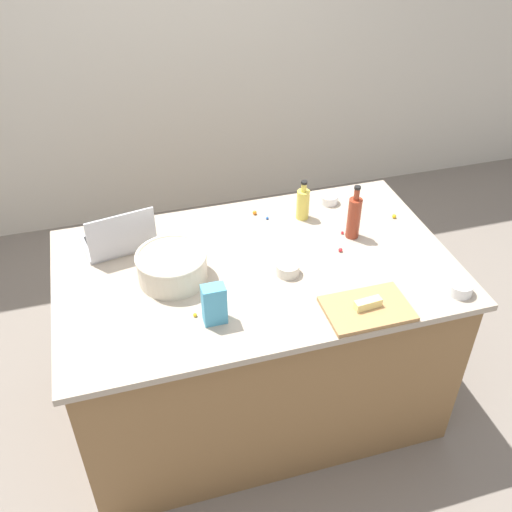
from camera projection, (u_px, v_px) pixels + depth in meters
name	position (u px, v px, depth m)	size (l,w,h in m)	color
ground_plane	(256.00, 398.00, 3.08)	(12.00, 12.00, 0.00)	slate
wall_back	(172.00, 36.00, 3.81)	(8.00, 0.10, 2.60)	beige
island_counter	(256.00, 338.00, 2.80)	(1.72, 1.04, 0.90)	olive
laptop	(119.00, 239.00, 2.61)	(0.34, 0.28, 0.22)	#B7B7BC
mixing_bowl_large	(172.00, 266.00, 2.42)	(0.30, 0.30, 0.13)	beige
bottle_soy	(354.00, 217.00, 2.64)	(0.06, 0.06, 0.27)	maroon
bottle_oil	(303.00, 203.00, 2.78)	(0.06, 0.06, 0.20)	#DBC64C
cutting_board	(367.00, 309.00, 2.30)	(0.34, 0.23, 0.02)	#AD7F4C
butter_stick_left	(368.00, 304.00, 2.28)	(0.11, 0.04, 0.04)	#F4E58C
ramekin_small	(288.00, 269.00, 2.47)	(0.10, 0.10, 0.05)	beige
ramekin_medium	(460.00, 288.00, 2.37)	(0.10, 0.10, 0.05)	white
ramekin_wide	(329.00, 199.00, 2.92)	(0.09, 0.09, 0.04)	white
candy_bag	(214.00, 304.00, 2.20)	(0.09, 0.06, 0.17)	#4CA5CC
candy_0	(195.00, 315.00, 2.27)	(0.02, 0.02, 0.02)	yellow
candy_1	(340.00, 250.00, 2.60)	(0.02, 0.02, 0.02)	red
candy_2	(394.00, 216.00, 2.82)	(0.02, 0.02, 0.02)	yellow
candy_3	(267.00, 218.00, 2.81)	(0.01, 0.01, 0.01)	blue
candy_4	(255.00, 213.00, 2.84)	(0.02, 0.02, 0.02)	orange
candy_6	(342.00, 233.00, 2.71)	(0.01, 0.01, 0.01)	red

